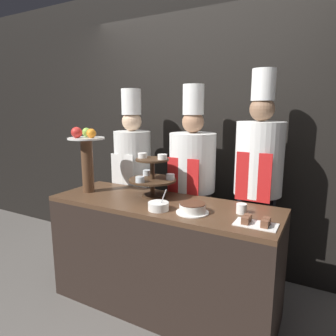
% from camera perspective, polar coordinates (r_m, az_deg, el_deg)
% --- Properties ---
extents(ground_plane, '(14.00, 14.00, 0.00)m').
position_cam_1_polar(ground_plane, '(2.50, -5.02, -28.08)').
color(ground_plane, '#5B5651').
extents(wall_back, '(10.00, 0.06, 2.80)m').
position_cam_1_polar(wall_back, '(2.99, 7.18, 7.64)').
color(wall_back, black).
rests_on(wall_back, ground_plane).
extents(buffet_counter, '(1.78, 0.61, 0.88)m').
position_cam_1_polar(buffet_counter, '(2.47, -1.15, -16.28)').
color(buffet_counter, black).
rests_on(buffet_counter, ground_plane).
extents(tiered_stand, '(0.38, 0.38, 0.35)m').
position_cam_1_polar(tiered_stand, '(2.41, -2.99, -1.29)').
color(tiered_stand, '#3D2819').
rests_on(tiered_stand, buffet_counter).
extents(fruit_pedestal, '(0.30, 0.30, 0.56)m').
position_cam_1_polar(fruit_pedestal, '(2.62, -15.28, 2.66)').
color(fruit_pedestal, brown).
rests_on(fruit_pedestal, buffet_counter).
extents(cake_round, '(0.22, 0.22, 0.07)m').
position_cam_1_polar(cake_round, '(2.07, 4.67, -7.66)').
color(cake_round, white).
rests_on(cake_round, buffet_counter).
extents(cup_white, '(0.07, 0.07, 0.07)m').
position_cam_1_polar(cup_white, '(2.11, 13.82, -7.52)').
color(cup_white, white).
rests_on(cup_white, buffet_counter).
extents(cake_square_tray, '(0.26, 0.15, 0.05)m').
position_cam_1_polar(cake_square_tray, '(1.94, 16.40, -9.88)').
color(cake_square_tray, white).
rests_on(cake_square_tray, buffet_counter).
extents(serving_bowl_near, '(0.15, 0.15, 0.16)m').
position_cam_1_polar(serving_bowl_near, '(2.12, -1.83, -7.26)').
color(serving_bowl_near, white).
rests_on(serving_bowl_near, buffet_counter).
extents(chef_left, '(0.36, 0.36, 1.77)m').
position_cam_1_polar(chef_left, '(3.00, -6.73, -0.66)').
color(chef_left, '#38332D').
rests_on(chef_left, ground_plane).
extents(chef_center_left, '(0.41, 0.41, 1.79)m').
position_cam_1_polar(chef_center_left, '(2.69, 4.60, -2.27)').
color(chef_center_left, '#28282D').
rests_on(chef_center_left, ground_plane).
extents(chef_center_right, '(0.37, 0.37, 1.88)m').
position_cam_1_polar(chef_center_right, '(2.51, 16.75, -1.99)').
color(chef_center_right, black).
rests_on(chef_center_right, ground_plane).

